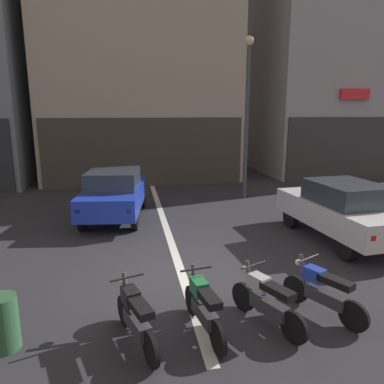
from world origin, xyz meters
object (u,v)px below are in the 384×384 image
street_lamp (247,102)px  motorcycle_green_row_left_mid (203,306)px  car_blue_crossing_near (115,192)px  motorcycle_black_row_leftmost (136,316)px  car_white_parked_kerbside (342,209)px  motorcycle_silver_row_centre (267,300)px  trash_bin (3,323)px  motorcycle_blue_row_right_mid (323,291)px

street_lamp → motorcycle_green_row_left_mid: street_lamp is taller
car_blue_crossing_near → motorcycle_black_row_leftmost: car_blue_crossing_near is taller
car_white_parked_kerbside → motorcycle_green_row_left_mid: 5.85m
car_white_parked_kerbside → motorcycle_silver_row_centre: car_white_parked_kerbside is taller
car_blue_crossing_near → trash_bin: 6.83m
street_lamp → motorcycle_blue_row_right_mid: size_ratio=4.13×
motorcycle_green_row_left_mid → motorcycle_blue_row_right_mid: size_ratio=1.09×
motorcycle_black_row_leftmost → trash_bin: bearing=173.7°
motorcycle_silver_row_centre → car_blue_crossing_near: bearing=111.4°
car_blue_crossing_near → car_white_parked_kerbside: size_ratio=1.01×
motorcycle_black_row_leftmost → motorcycle_silver_row_centre: size_ratio=1.04×
motorcycle_green_row_left_mid → motorcycle_black_row_leftmost: bearing=-174.2°
motorcycle_blue_row_right_mid → motorcycle_black_row_leftmost: bearing=-175.8°
street_lamp → motorcycle_silver_row_centre: size_ratio=4.07×
motorcycle_blue_row_right_mid → motorcycle_silver_row_centre: bearing=-173.7°
motorcycle_green_row_left_mid → motorcycle_silver_row_centre: size_ratio=1.07×
motorcycle_black_row_leftmost → motorcycle_blue_row_right_mid: size_ratio=1.05×
car_blue_crossing_near → motorcycle_silver_row_centre: size_ratio=2.78×
car_blue_crossing_near → motorcycle_green_row_left_mid: 6.97m
car_white_parked_kerbside → street_lamp: (-1.03, 5.33, 2.98)m
motorcycle_silver_row_centre → motorcycle_blue_row_right_mid: bearing=6.3°
street_lamp → trash_bin: street_lamp is taller
street_lamp → trash_bin: bearing=-126.9°
car_white_parked_kerbside → street_lamp: street_lamp is taller
car_white_parked_kerbside → motorcycle_blue_row_right_mid: 4.26m
street_lamp → motorcycle_black_row_leftmost: (-4.66, -9.01, -3.41)m
car_blue_crossing_near → motorcycle_black_row_leftmost: size_ratio=2.68×
motorcycle_blue_row_right_mid → trash_bin: motorcycle_blue_row_right_mid is taller
car_white_parked_kerbside → motorcycle_green_row_left_mid: size_ratio=2.55×
car_white_parked_kerbside → motorcycle_silver_row_centre: (-3.55, -3.56, -0.43)m
car_blue_crossing_near → street_lamp: street_lamp is taller
motorcycle_silver_row_centre → trash_bin: bearing=178.6°
car_white_parked_kerbside → motorcycle_black_row_leftmost: bearing=-147.2°
motorcycle_black_row_leftmost → trash_bin: (-1.95, 0.22, -0.03)m
car_white_parked_kerbside → motorcycle_blue_row_right_mid: car_white_parked_kerbside is taller
car_blue_crossing_near → street_lamp: 6.34m
motorcycle_blue_row_right_mid → trash_bin: bearing=-179.8°
car_blue_crossing_near → motorcycle_black_row_leftmost: 6.91m
trash_bin → motorcycle_blue_row_right_mid: bearing=0.2°
motorcycle_black_row_leftmost → street_lamp: bearing=62.6°
car_blue_crossing_near → motorcycle_green_row_left_mid: (1.58, -6.77, -0.43)m
motorcycle_silver_row_centre → trash_bin: (-4.09, 0.10, -0.03)m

